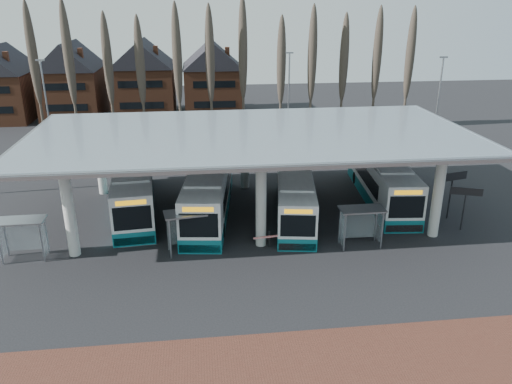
{
  "coord_description": "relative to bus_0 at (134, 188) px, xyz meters",
  "views": [
    {
      "loc": [
        -3.82,
        -27.04,
        15.24
      ],
      "look_at": [
        0.21,
        7.0,
        2.02
      ],
      "focal_mm": 35.0,
      "sensor_mm": 36.0,
      "label": 1
    }
  ],
  "objects": [
    {
      "name": "bus_0",
      "position": [
        0.0,
        0.0,
        0.0
      ],
      "size": [
        3.99,
        13.3,
        3.64
      ],
      "rotation": [
        0.0,
        0.0,
        0.09
      ],
      "color": "white",
      "rests_on": "ground"
    },
    {
      "name": "lamp_post_b",
      "position": [
        14.93,
        16.15,
        3.62
      ],
      "size": [
        0.8,
        0.16,
        10.17
      ],
      "color": "slate",
      "rests_on": "ground"
    },
    {
      "name": "townhouse_row",
      "position": [
        -6.82,
        34.15,
        4.22
      ],
      "size": [
        36.8,
        10.3,
        12.25
      ],
      "color": "brown",
      "rests_on": "ground"
    },
    {
      "name": "lamp_post_a",
      "position": [
        -9.07,
        12.15,
        3.62
      ],
      "size": [
        0.8,
        0.16,
        10.17
      ],
      "color": "slate",
      "rests_on": "ground"
    },
    {
      "name": "lamp_post_c",
      "position": [
        28.93,
        10.15,
        3.62
      ],
      "size": [
        0.8,
        0.16,
        10.17
      ],
      "color": "slate",
      "rests_on": "ground"
    },
    {
      "name": "bus_2",
      "position": [
        12.08,
        -2.68,
        -0.14
      ],
      "size": [
        4.4,
        12.24,
        3.33
      ],
      "rotation": [
        0.0,
        0.0,
        -0.16
      ],
      "color": "white",
      "rests_on": "ground"
    },
    {
      "name": "bus_3",
      "position": [
        19.68,
        -0.34,
        -0.02
      ],
      "size": [
        3.96,
        13.15,
        3.6
      ],
      "rotation": [
        0.0,
        0.0,
        -0.09
      ],
      "color": "white",
      "rests_on": "ground"
    },
    {
      "name": "poplar_row",
      "position": [
        8.93,
        23.15,
        7.06
      ],
      "size": [
        45.1,
        1.1,
        14.5
      ],
      "color": "#473D33",
      "rests_on": "ground"
    },
    {
      "name": "shelter_0",
      "position": [
        -5.99,
        -7.38,
        0.23
      ],
      "size": [
        2.91,
        1.5,
        2.68
      ],
      "rotation": [
        0.0,
        0.0,
        0.02
      ],
      "color": "gray",
      "rests_on": "ground"
    },
    {
      "name": "barrier",
      "position": [
        9.45,
        -8.08,
        -0.84
      ],
      "size": [
        2.24,
        0.74,
        1.12
      ],
      "rotation": [
        0.0,
        0.0,
        0.12
      ],
      "color": "black",
      "rests_on": "ground"
    },
    {
      "name": "info_sign_0",
      "position": [
        23.32,
        -6.73,
        0.95
      ],
      "size": [
        2.05,
        0.81,
        3.18
      ],
      "rotation": [
        0.0,
        0.0,
        -0.33
      ],
      "color": "black",
      "rests_on": "ground"
    },
    {
      "name": "shelter_2",
      "position": [
        15.41,
        -8.15,
        0.24
      ],
      "size": [
        2.9,
        1.46,
        2.69
      ],
      "rotation": [
        0.0,
        0.0,
        0.0
      ],
      "color": "gray",
      "rests_on": "ground"
    },
    {
      "name": "bus_1",
      "position": [
        5.7,
        -1.64,
        0.01
      ],
      "size": [
        4.43,
        13.41,
        3.66
      ],
      "rotation": [
        0.0,
        0.0,
        -0.12
      ],
      "color": "white",
      "rests_on": "ground"
    },
    {
      "name": "shelter_1",
      "position": [
        4.22,
        -7.63,
        0.3
      ],
      "size": [
        3.18,
        1.94,
        2.77
      ],
      "rotation": [
        0.0,
        0.0,
        0.16
      ],
      "color": "gray",
      "rests_on": "ground"
    },
    {
      "name": "ground",
      "position": [
        8.93,
        -9.85,
        -1.72
      ],
      "size": [
        140.0,
        140.0,
        0.0
      ],
      "primitive_type": "plane",
      "color": "black",
      "rests_on": "ground"
    },
    {
      "name": "info_sign_1",
      "position": [
        23.3,
        -4.73,
        1.32
      ],
      "size": [
        2.39,
        0.74,
        3.62
      ],
      "rotation": [
        0.0,
        0.0,
        0.25
      ],
      "color": "black",
      "rests_on": "ground"
    },
    {
      "name": "station_canopy",
      "position": [
        8.93,
        -1.85,
        3.97
      ],
      "size": [
        32.0,
        16.0,
        6.34
      ],
      "color": "silver",
      "rests_on": "ground"
    }
  ]
}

